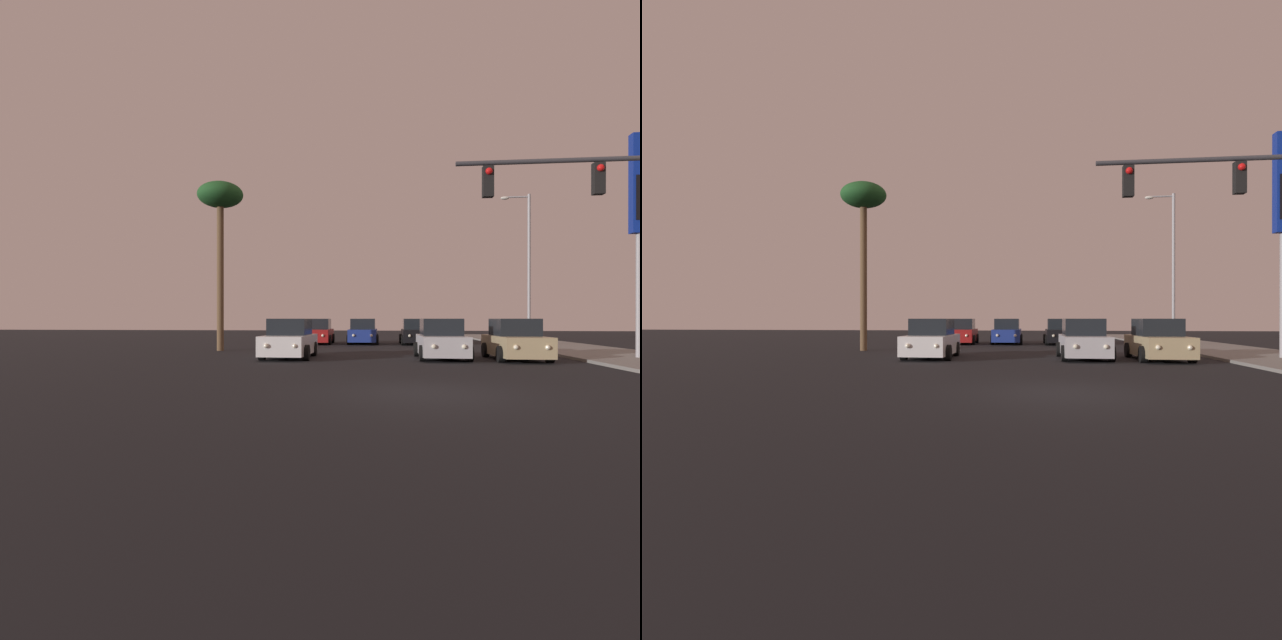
% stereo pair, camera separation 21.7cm
% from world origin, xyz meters
% --- Properties ---
extents(ground_plane, '(120.00, 120.00, 0.00)m').
position_xyz_m(ground_plane, '(0.00, 0.00, 0.00)').
color(ground_plane, black).
extents(sidewalk_right, '(5.00, 60.00, 0.12)m').
position_xyz_m(sidewalk_right, '(9.50, 10.00, 0.06)').
color(sidewalk_right, gray).
rests_on(sidewalk_right, ground).
extents(car_tan, '(2.04, 4.32, 1.68)m').
position_xyz_m(car_tan, '(4.65, 9.59, 0.76)').
color(car_tan, tan).
rests_on(car_tan, ground).
extents(car_red, '(2.04, 4.32, 1.68)m').
position_xyz_m(car_red, '(-4.79, 21.60, 0.76)').
color(car_red, maroon).
rests_on(car_red, ground).
extents(car_blue, '(2.04, 4.33, 1.68)m').
position_xyz_m(car_blue, '(-1.78, 22.05, 0.76)').
color(car_blue, navy).
rests_on(car_blue, ground).
extents(car_white, '(2.04, 4.34, 1.68)m').
position_xyz_m(car_white, '(-4.67, 9.58, 0.76)').
color(car_white, silver).
rests_on(car_white, ground).
extents(car_black, '(2.04, 4.33, 1.68)m').
position_xyz_m(car_black, '(1.69, 21.79, 0.76)').
color(car_black, black).
rests_on(car_black, ground).
extents(car_silver, '(2.04, 4.32, 1.68)m').
position_xyz_m(car_silver, '(1.72, 9.78, 0.76)').
color(car_silver, '#B7B7BC').
rests_on(car_silver, ground).
extents(traffic_light_mast, '(6.22, 0.36, 6.50)m').
position_xyz_m(traffic_light_mast, '(5.70, 3.50, 4.67)').
color(traffic_light_mast, '#38383D').
rests_on(traffic_light_mast, sidewalk_right).
extents(street_lamp, '(1.74, 0.24, 9.00)m').
position_xyz_m(street_lamp, '(8.02, 19.43, 5.12)').
color(street_lamp, '#99999E').
rests_on(street_lamp, sidewalk_right).
extents(palm_tree_near, '(2.40, 2.40, 8.86)m').
position_xyz_m(palm_tree_near, '(-9.10, 14.00, 7.69)').
color(palm_tree_near, brown).
rests_on(palm_tree_near, ground).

